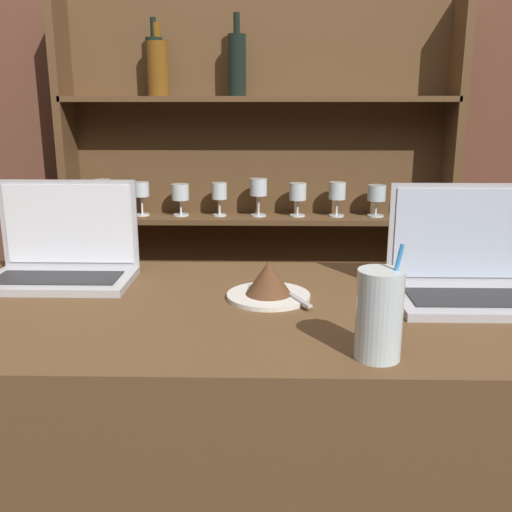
{
  "coord_description": "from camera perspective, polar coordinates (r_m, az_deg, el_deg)",
  "views": [
    {
      "loc": [
        0.15,
        -0.82,
        1.4
      ],
      "look_at": [
        0.12,
        0.38,
        1.08
      ],
      "focal_mm": 40.0,
      "sensor_mm": 36.0,
      "label": 1
    }
  ],
  "objects": [
    {
      "name": "cake_plate",
      "position": [
        1.27,
        1.28,
        -2.75
      ],
      "size": [
        0.19,
        0.19,
        0.09
      ],
      "color": "silver",
      "rests_on": "bar_counter"
    },
    {
      "name": "water_glass",
      "position": [
        0.98,
        12.22,
        -5.75
      ],
      "size": [
        0.08,
        0.08,
        0.2
      ],
      "color": "silver",
      "rests_on": "bar_counter"
    },
    {
      "name": "laptop_near",
      "position": [
        1.48,
        -18.74,
        -0.14
      ],
      "size": [
        0.35,
        0.2,
        0.24
      ],
      "color": "#ADADB2",
      "rests_on": "bar_counter"
    },
    {
      "name": "back_shelf",
      "position": [
        2.26,
        0.01,
        2.91
      ],
      "size": [
        1.47,
        0.18,
        1.78
      ],
      "color": "brown",
      "rests_on": "ground_plane"
    },
    {
      "name": "bar_counter",
      "position": [
        1.49,
        -5.23,
        -22.91
      ],
      "size": [
        2.18,
        0.7,
        0.98
      ],
      "color": "brown",
      "rests_on": "ground_plane"
    },
    {
      "name": "laptop_far",
      "position": [
        1.35,
        20.75,
        -1.7
      ],
      "size": [
        0.35,
        0.23,
        0.25
      ],
      "color": "#ADADB2",
      "rests_on": "bar_counter"
    },
    {
      "name": "back_wall",
      "position": [
        2.29,
        -2.59,
        13.48
      ],
      "size": [
        7.0,
        0.06,
        2.7
      ],
      "color": "brown",
      "rests_on": "ground_plane"
    }
  ]
}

